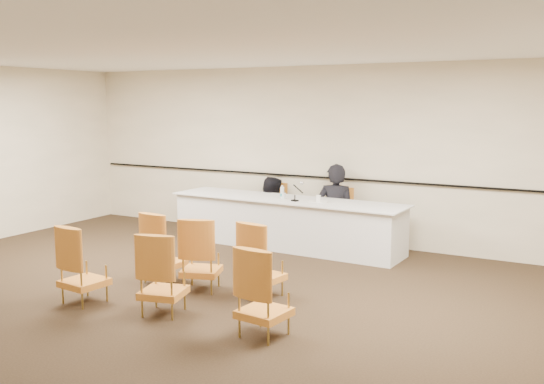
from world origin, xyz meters
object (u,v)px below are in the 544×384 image
(aud_chair_back_left, at_px, (84,264))
(drinking_glass, at_px, (284,196))
(panelist_main, at_px, (335,217))
(panelist_second, at_px, (270,222))
(aud_chair_front_left, at_px, (164,247))
(water_bottle, at_px, (282,192))
(microphone, at_px, (295,192))
(panelist_main_chair, at_px, (335,217))
(aud_chair_front_right, at_px, (262,259))
(aud_chair_back_mid, at_px, (163,273))
(panelist_second_chair, at_px, (270,210))
(aud_chair_front_mid, at_px, (201,254))
(aud_chair_back_right, at_px, (264,291))
(panel_table, at_px, (286,223))
(coffee_cup, at_px, (318,199))

(aud_chair_back_left, bearing_deg, drinking_glass, 83.87)
(panelist_main, distance_m, panelist_second, 1.30)
(aud_chair_front_left, bearing_deg, water_bottle, 84.83)
(microphone, bearing_deg, panelist_main_chair, 76.93)
(aud_chair_front_right, relative_size, aud_chair_back_mid, 1.00)
(drinking_glass, height_order, aud_chair_back_left, aud_chair_back_left)
(panelist_second, relative_size, panelist_second_chair, 1.73)
(water_bottle, height_order, aud_chair_front_right, water_bottle)
(aud_chair_front_mid, bearing_deg, water_bottle, 75.07)
(water_bottle, bearing_deg, panelist_second, 132.39)
(aud_chair_front_mid, bearing_deg, aud_chair_back_right, -52.53)
(panelist_main_chair, bearing_deg, aud_chair_front_mid, -96.99)
(panelist_second_chair, bearing_deg, aud_chair_front_right, -60.69)
(panelist_main_chair, xyz_separation_m, drinking_glass, (-0.66, -0.61, 0.39))
(panelist_main_chair, bearing_deg, water_bottle, -137.54)
(panelist_second_chair, distance_m, aud_chair_back_right, 4.74)
(aud_chair_front_left, bearing_deg, aud_chair_front_mid, -0.52)
(panel_table, height_order, aud_chair_front_left, aud_chair_front_left)
(drinking_glass, bearing_deg, aud_chair_front_left, -100.70)
(aud_chair_front_mid, bearing_deg, aud_chair_front_left, 155.12)
(aud_chair_front_mid, relative_size, aud_chair_front_right, 1.00)
(panelist_main_chair, distance_m, coffee_cup, 0.78)
(panel_table, relative_size, aud_chair_back_mid, 4.26)
(aud_chair_back_left, bearing_deg, aud_chair_back_mid, 13.92)
(drinking_glass, xyz_separation_m, aud_chair_back_right, (1.65, -3.51, -0.39))
(panelist_main_chair, height_order, microphone, microphone)
(water_bottle, relative_size, aud_chair_back_left, 0.23)
(panelist_main_chair, relative_size, aud_chair_front_right, 1.00)
(panelist_main_chair, height_order, drinking_glass, panelist_main_chair)
(aud_chair_front_mid, bearing_deg, panelist_main, 61.67)
(aud_chair_front_right, distance_m, aud_chair_back_mid, 1.25)
(aud_chair_back_right, bearing_deg, water_bottle, 121.71)
(panelist_second_chair, xyz_separation_m, aud_chair_front_left, (0.15, -3.15, 0.00))
(drinking_glass, height_order, aud_chair_front_mid, aud_chair_front_mid)
(water_bottle, distance_m, aud_chair_front_left, 2.59)
(panelist_second, height_order, aud_chair_front_left, panelist_second)
(coffee_cup, distance_m, aud_chair_back_right, 3.62)
(aud_chair_back_mid, bearing_deg, aud_chair_back_right, -15.89)
(water_bottle, distance_m, coffee_cup, 0.69)
(panel_table, distance_m, aud_chair_front_left, 2.59)
(panelist_second_chair, bearing_deg, coffee_cup, -27.47)
(drinking_glass, bearing_deg, panelist_main_chair, 42.81)
(water_bottle, relative_size, drinking_glass, 2.22)
(water_bottle, height_order, coffee_cup, water_bottle)
(microphone, height_order, aud_chair_back_right, microphone)
(panelist_second_chair, relative_size, water_bottle, 4.29)
(aud_chair_back_mid, bearing_deg, panel_table, 80.17)
(panel_table, xyz_separation_m, water_bottle, (-0.05, -0.03, 0.52))
(panelist_second, bearing_deg, aud_chair_back_mid, 95.59)
(drinking_glass, height_order, coffee_cup, coffee_cup)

